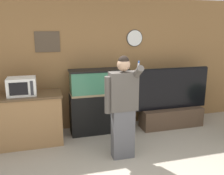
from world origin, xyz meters
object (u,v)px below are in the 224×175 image
Objects in this scene: microwave at (22,86)px; counter_island at (21,120)px; aquarium_on_stand at (99,101)px; person_standing at (123,106)px; tv_on_stand at (171,110)px.

counter_island is at bearing 166.98° from microwave.
person_standing is (0.13, -1.09, 0.22)m from aquarium_on_stand.
microwave is 1.47m from aquarium_on_stand.
microwave reaches higher than counter_island.
counter_island is 2.96m from tv_on_stand.
aquarium_on_stand is 1.12m from person_standing.
person_standing is at bearing -83.36° from aquarium_on_stand.
counter_island is 0.91× the size of tv_on_stand.
aquarium_on_stand reaches higher than counter_island.
counter_island is at bearing 150.10° from person_standing.
microwave is at bearing 149.53° from person_standing.
microwave is at bearing -179.07° from tv_on_stand.
tv_on_stand is 0.96× the size of person_standing.
aquarium_on_stand is (1.39, 0.20, -0.43)m from microwave.
counter_island is 1.47m from aquarium_on_stand.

